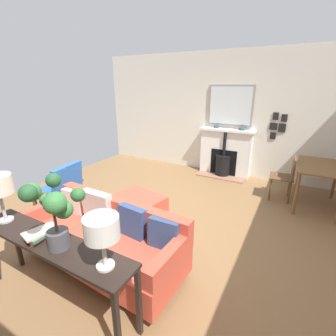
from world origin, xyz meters
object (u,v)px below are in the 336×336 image
(book_stack, at_px, (42,233))
(table_lamp_far_end, at_px, (102,229))
(mantel_bowl_far, at_px, (242,129))
(console_table, at_px, (51,249))
(ottoman, at_px, (139,205))
(dining_chair_near_fireplace, at_px, (287,175))
(dining_table, at_px, (320,172))
(armchair_accent, at_px, (61,186))
(sofa, at_px, (106,238))
(mantel_bowl_near, at_px, (216,127))
(fireplace, at_px, (225,155))
(potted_plant, at_px, (52,207))

(book_stack, bearing_deg, table_lamp_far_end, 89.78)
(mantel_bowl_far, distance_m, console_table, 4.40)
(ottoman, height_order, dining_chair_near_fireplace, dining_chair_near_fireplace)
(dining_table, bearing_deg, armchair_accent, -57.74)
(console_table, bearing_deg, ottoman, -171.55)
(ottoman, xyz_separation_m, console_table, (1.69, 0.25, 0.41))
(mantel_bowl_far, height_order, dining_chair_near_fireplace, mantel_bowl_far)
(dining_table, bearing_deg, sofa, -37.64)
(mantel_bowl_near, height_order, dining_table, mantel_bowl_near)
(ottoman, height_order, armchair_accent, armchair_accent)
(mantel_bowl_far, height_order, dining_table, mantel_bowl_far)
(sofa, bearing_deg, mantel_bowl_far, 169.55)
(sofa, xyz_separation_m, dining_chair_near_fireplace, (-2.86, 1.71, 0.15))
(ottoman, xyz_separation_m, book_stack, (1.68, 0.16, 0.54))
(mantel_bowl_near, distance_m, armchair_accent, 3.52)
(fireplace, bearing_deg, table_lamp_far_end, 4.28)
(console_table, bearing_deg, table_lamp_far_end, 90.00)
(console_table, relative_size, potted_plant, 2.83)
(sofa, bearing_deg, ottoman, -166.06)
(console_table, xyz_separation_m, table_lamp_far_end, (0.00, 0.67, 0.42))
(sofa, xyz_separation_m, book_stack, (0.67, -0.09, 0.44))
(fireplace, height_order, potted_plant, potted_plant)
(fireplace, bearing_deg, console_table, -4.59)
(mantel_bowl_far, relative_size, ottoman, 0.18)
(mantel_bowl_far, height_order, potted_plant, potted_plant)
(armchair_accent, relative_size, dining_chair_near_fireplace, 1.05)
(fireplace, height_order, table_lamp_far_end, table_lamp_far_end)
(fireplace, distance_m, dining_chair_near_fireplace, 1.57)
(fireplace, bearing_deg, armchair_accent, -30.22)
(mantel_bowl_far, xyz_separation_m, ottoman, (2.64, -0.93, -0.88))
(book_stack, bearing_deg, potted_plant, 82.90)
(console_table, xyz_separation_m, potted_plant, (0.03, 0.19, 0.49))
(book_stack, xyz_separation_m, dining_table, (-3.52, 2.29, -0.13))
(sofa, bearing_deg, fireplace, 174.58)
(fireplace, xyz_separation_m, dining_chair_near_fireplace, (0.77, 1.37, 0.01))
(fireplace, xyz_separation_m, dining_table, (0.77, 1.86, 0.16))
(ottoman, relative_size, console_table, 0.48)
(table_lamp_far_end, height_order, book_stack, table_lamp_far_end)
(fireplace, bearing_deg, mantel_bowl_near, -95.84)
(dining_chair_near_fireplace, bearing_deg, sofa, -30.87)
(dining_chair_near_fireplace, bearing_deg, fireplace, -119.34)
(mantel_bowl_near, distance_m, potted_plant, 4.36)
(sofa, xyz_separation_m, ottoman, (-1.02, -0.25, -0.10))
(ottoman, height_order, book_stack, book_stack)
(book_stack, bearing_deg, mantel_bowl_far, 169.94)
(dining_table, bearing_deg, ottoman, -53.15)
(ottoman, relative_size, dining_table, 0.77)
(fireplace, xyz_separation_m, mantel_bowl_near, (-0.03, -0.26, 0.63))
(mantel_bowl_near, distance_m, dining_table, 2.31)
(table_lamp_far_end, relative_size, dining_table, 0.39)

